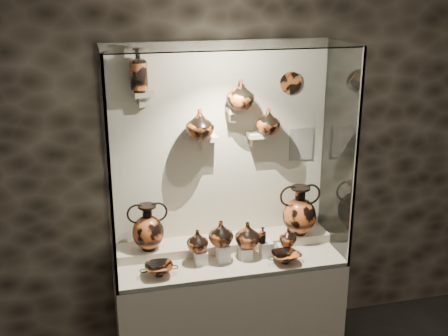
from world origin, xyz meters
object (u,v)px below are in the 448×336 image
at_px(jug_e, 288,237).
at_px(ovoid_vase_a, 200,124).
at_px(jug_a, 197,241).
at_px(jug_b, 221,233).
at_px(kylix_right, 285,257).
at_px(amphora_right, 299,210).
at_px(ovoid_vase_c, 268,121).
at_px(kylix_left, 159,269).
at_px(amphora_left, 148,227).
at_px(lekythos_tall, 138,68).
at_px(jug_c, 247,235).
at_px(lekythos_small, 262,234).
at_px(ovoid_vase_b, 240,95).

distance_m(jug_e, ovoid_vase_a, 1.07).
relative_size(jug_a, ovoid_vase_a, 0.77).
distance_m(jug_b, kylix_right, 0.50).
distance_m(amphora_right, ovoid_vase_c, 0.76).
bearing_deg(kylix_left, ovoid_vase_c, 31.56).
bearing_deg(jug_b, jug_e, -0.28).
distance_m(amphora_left, kylix_right, 1.03).
distance_m(kylix_left, kylix_right, 0.92).
xyz_separation_m(jug_a, lekythos_tall, (-0.34, 0.26, 1.22)).
distance_m(jug_a, jug_b, 0.18).
distance_m(amphora_left, jug_a, 0.39).
relative_size(amphora_left, lekythos_tall, 1.06).
bearing_deg(jug_c, ovoid_vase_a, 128.56).
bearing_deg(kylix_left, jug_e, 15.19).
xyz_separation_m(jug_a, ovoid_vase_a, (0.07, 0.22, 0.81)).
xyz_separation_m(kylix_right, ovoid_vase_a, (-0.55, 0.37, 0.95)).
relative_size(ovoid_vase_a, ovoid_vase_c, 1.13).
bearing_deg(jug_c, amphora_left, 150.67).
relative_size(jug_c, lekythos_small, 1.37).
bearing_deg(lekythos_tall, jug_a, -37.64).
relative_size(jug_b, ovoid_vase_c, 1.00).
bearing_deg(jug_c, ovoid_vase_b, 75.31).
distance_m(jug_e, lekythos_tall, 1.65).
distance_m(jug_b, lekythos_small, 0.31).
bearing_deg(ovoid_vase_c, amphora_right, 6.32).
bearing_deg(amphora_left, amphora_right, 19.57).
relative_size(amphora_right, lekythos_small, 2.79).
xyz_separation_m(amphora_right, lekythos_tall, (-1.19, 0.09, 1.14)).
distance_m(jug_c, kylix_right, 0.32).
height_order(amphora_left, ovoid_vase_c, ovoid_vase_c).
height_order(amphora_right, jug_c, amphora_right).
bearing_deg(lekythos_tall, jug_e, -16.26).
bearing_deg(amphora_left, jug_b, 0.11).
xyz_separation_m(jug_a, lekythos_small, (0.49, -0.03, 0.01)).
distance_m(amphora_right, kylix_right, 0.45).
xyz_separation_m(amphora_right, kylix_left, (-1.15, -0.28, -0.22)).
relative_size(amphora_left, ovoid_vase_a, 1.65).
xyz_separation_m(jug_b, ovoid_vase_b, (0.20, 0.23, 0.97)).
height_order(jug_c, kylix_left, jug_c).
bearing_deg(amphora_right, jug_a, -154.00).
relative_size(amphora_left, jug_e, 2.61).
height_order(amphora_left, lekythos_small, amphora_left).
xyz_separation_m(jug_b, jug_c, (0.20, 0.01, -0.04)).
distance_m(jug_a, kylix_left, 0.35).
distance_m(kylix_left, ovoid_vase_c, 1.34).
relative_size(jug_c, kylix_left, 0.75).
distance_m(amphora_left, lekythos_small, 0.85).
height_order(amphora_left, ovoid_vase_b, ovoid_vase_b).
height_order(amphora_right, ovoid_vase_a, ovoid_vase_a).
bearing_deg(amphora_left, jug_a, -7.80).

